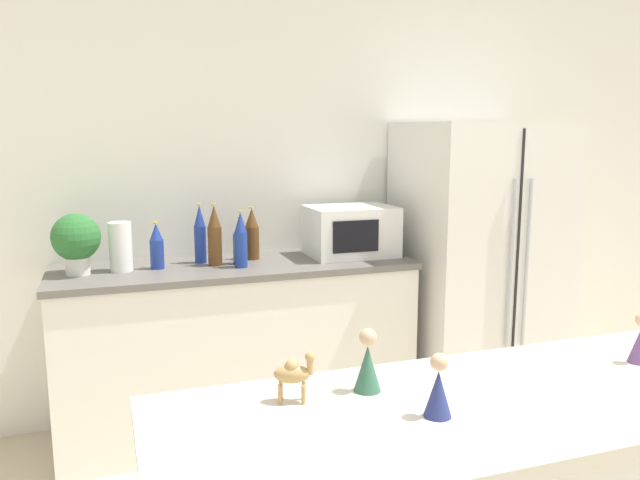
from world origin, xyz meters
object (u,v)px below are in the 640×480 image
potted_plant (76,240)px  back_bottle_0 (215,236)px  microwave (351,231)px  back_bottle_1 (157,246)px  back_bottle_5 (252,234)px  camel_figurine (294,373)px  refrigerator (478,265)px  back_bottle_2 (240,241)px  wise_man_figurine_purple (438,389)px  wise_man_figurine_blue (368,364)px  back_bottle_4 (200,235)px  paper_towel_roll (121,247)px  back_bottle_3 (241,240)px

potted_plant → back_bottle_0: bearing=-0.6°
microwave → back_bottle_1: size_ratio=1.97×
potted_plant → microwave: (1.46, 0.02, -0.03)m
back_bottle_5 → camel_figurine: back_bottle_5 is taller
potted_plant → camel_figurine: 2.00m
refrigerator → back_bottle_5: 1.37m
refrigerator → back_bottle_2: (-1.42, 0.08, 0.21)m
wise_man_figurine_purple → wise_man_figurine_blue: bearing=117.0°
refrigerator → wise_man_figurine_purple: 2.48m
back_bottle_2 → camel_figurine: back_bottle_2 is taller
camel_figurine → microwave: bearing=64.6°
refrigerator → microwave: (-0.78, 0.11, 0.23)m
back_bottle_4 → camel_figurine: back_bottle_4 is taller
back_bottle_4 → back_bottle_1: bearing=-162.6°
refrigerator → camel_figurine: bearing=-132.8°
back_bottle_4 → refrigerator: bearing=-6.2°
back_bottle_2 → wise_man_figurine_purple: bearing=-90.0°
paper_towel_roll → microwave: microwave is taller
back_bottle_2 → wise_man_figurine_purple: (0.00, -2.09, 0.02)m
back_bottle_1 → back_bottle_5: (0.52, 0.08, 0.02)m
microwave → camel_figurine: 2.15m
paper_towel_roll → back_bottle_4: bearing=9.9°
refrigerator → wise_man_figurine_blue: 2.39m
back_bottle_3 → wise_man_figurine_purple: (0.01, -2.00, -0.01)m
back_bottle_4 → paper_towel_roll: bearing=-170.1°
back_bottle_0 → back_bottle_4: (-0.06, 0.09, -0.00)m
back_bottle_1 → wise_man_figurine_blue: size_ratio=1.56×
paper_towel_roll → wise_man_figurine_blue: (0.52, -1.94, 0.02)m
potted_plant → camel_figurine: (0.54, -1.93, -0.03)m
potted_plant → paper_towel_roll: size_ratio=1.22×
refrigerator → paper_towel_roll: bearing=177.1°
paper_towel_roll → back_bottle_5: (0.70, 0.08, 0.01)m
refrigerator → back_bottle_4: bearing=173.8°
camel_figurine → wise_man_figurine_purple: wise_man_figurine_purple is taller
microwave → wise_man_figurine_purple: bearing=-106.9°
back_bottle_5 → wise_man_figurine_blue: back_bottle_5 is taller
camel_figurine → wise_man_figurine_blue: size_ratio=0.78×
paper_towel_roll → back_bottle_1: (0.18, -0.00, -0.01)m
refrigerator → camel_figurine: refrigerator is taller
refrigerator → paper_towel_roll: 2.05m
refrigerator → back_bottle_2: size_ratio=6.61×
paper_towel_roll → camel_figurine: paper_towel_roll is taller
microwave → camel_figurine: (-0.92, -1.94, 0.00)m
back_bottle_3 → wise_man_figurine_blue: 1.83m
refrigerator → wise_man_figurine_purple: (-1.42, -2.01, 0.23)m
refrigerator → potted_plant: size_ratio=5.53×
refrigerator → back_bottle_1: (-1.85, 0.10, 0.21)m
microwave → wise_man_figurine_purple: 2.22m
back_bottle_1 → back_bottle_0: bearing=-3.2°
back_bottle_1 → wise_man_figurine_blue: 1.96m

